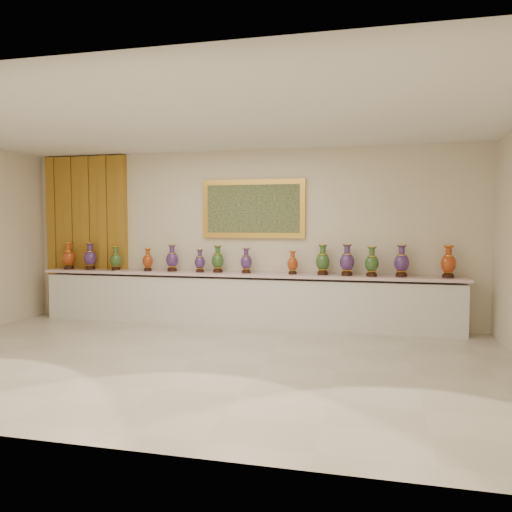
{
  "coord_description": "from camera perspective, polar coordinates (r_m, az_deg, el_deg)",
  "views": [
    {
      "loc": [
        2.2,
        -5.88,
        1.73
      ],
      "look_at": [
        0.39,
        1.7,
        1.23
      ],
      "focal_mm": 35.0,
      "sensor_mm": 36.0,
      "label": 1
    }
  ],
  "objects": [
    {
      "name": "counter",
      "position": [
        8.54,
        -1.69,
        -5.04
      ],
      "size": [
        7.28,
        0.48,
        0.9
      ],
      "color": "white",
      "rests_on": "ground"
    },
    {
      "name": "vase_3",
      "position": [
        9.06,
        -12.26,
        -0.53
      ],
      "size": [
        0.23,
        0.23,
        0.4
      ],
      "rotation": [
        0.0,
        0.0,
        0.3
      ],
      "color": "black",
      "rests_on": "counter"
    },
    {
      "name": "vase_6",
      "position": [
        8.61,
        -4.39,
        -0.49
      ],
      "size": [
        0.27,
        0.27,
        0.46
      ],
      "rotation": [
        0.0,
        0.0,
        0.31
      ],
      "color": "black",
      "rests_on": "counter"
    },
    {
      "name": "vase_8",
      "position": [
        8.28,
        4.21,
        -0.88
      ],
      "size": [
        0.2,
        0.2,
        0.39
      ],
      "rotation": [
        0.0,
        0.0,
        -0.12
      ],
      "color": "black",
      "rests_on": "counter"
    },
    {
      "name": "vase_9",
      "position": [
        8.24,
        7.64,
        -0.59
      ],
      "size": [
        0.24,
        0.24,
        0.5
      ],
      "rotation": [
        0.0,
        0.0,
        -0.05
      ],
      "color": "black",
      "rests_on": "counter"
    },
    {
      "name": "vase_4",
      "position": [
        8.89,
        -9.56,
        -0.38
      ],
      "size": [
        0.26,
        0.26,
        0.47
      ],
      "rotation": [
        0.0,
        0.0,
        -0.2
      ],
      "color": "black",
      "rests_on": "counter"
    },
    {
      "name": "vase_11",
      "position": [
        8.12,
        13.09,
        -0.78
      ],
      "size": [
        0.29,
        0.29,
        0.48
      ],
      "rotation": [
        0.0,
        0.0,
        0.41
      ],
      "color": "black",
      "rests_on": "counter"
    },
    {
      "name": "vase_5",
      "position": [
        8.67,
        -6.43,
        -0.67
      ],
      "size": [
        0.21,
        0.21,
        0.4
      ],
      "rotation": [
        0.0,
        0.0,
        0.18
      ],
      "color": "black",
      "rests_on": "counter"
    },
    {
      "name": "vase_1",
      "position": [
        9.6,
        -18.42,
        -0.16
      ],
      "size": [
        0.26,
        0.26,
        0.49
      ],
      "rotation": [
        0.0,
        0.0,
        -0.18
      ],
      "color": "black",
      "rests_on": "counter"
    },
    {
      "name": "vase_12",
      "position": [
        8.19,
        16.3,
        -0.7
      ],
      "size": [
        0.29,
        0.29,
        0.51
      ],
      "rotation": [
        0.0,
        0.0,
        -0.28
      ],
      "color": "black",
      "rests_on": "counter"
    },
    {
      "name": "ground",
      "position": [
        6.52,
        -6.99,
        -11.77
      ],
      "size": [
        8.0,
        8.0,
        0.0
      ],
      "primitive_type": "plane",
      "color": "beige",
      "rests_on": "ground"
    },
    {
      "name": "vase_13",
      "position": [
        8.27,
        21.13,
        -0.77
      ],
      "size": [
        0.29,
        0.29,
        0.51
      ],
      "rotation": [
        0.0,
        0.0,
        -0.26
      ],
      "color": "black",
      "rests_on": "counter"
    },
    {
      "name": "vase_7",
      "position": [
        8.45,
        -1.12,
        -0.66
      ],
      "size": [
        0.25,
        0.25,
        0.43
      ],
      "rotation": [
        0.0,
        0.0,
        -0.35
      ],
      "color": "black",
      "rests_on": "counter"
    },
    {
      "name": "room",
      "position": [
        9.57,
        -16.16,
        2.62
      ],
      "size": [
        8.0,
        8.0,
        8.0
      ],
      "color": "beige",
      "rests_on": "ground"
    },
    {
      "name": "vase_0",
      "position": [
        9.8,
        -20.63,
        -0.13
      ],
      "size": [
        0.27,
        0.27,
        0.49
      ],
      "rotation": [
        0.0,
        0.0,
        -0.22
      ],
      "color": "black",
      "rests_on": "counter"
    },
    {
      "name": "vase_2",
      "position": [
        9.3,
        -15.72,
        -0.39
      ],
      "size": [
        0.26,
        0.26,
        0.43
      ],
      "rotation": [
        0.0,
        0.0,
        0.35
      ],
      "color": "black",
      "rests_on": "counter"
    },
    {
      "name": "vase_10",
      "position": [
        8.18,
        10.37,
        -0.61
      ],
      "size": [
        0.27,
        0.27,
        0.51
      ],
      "rotation": [
        0.0,
        0.0,
        -0.14
      ],
      "color": "black",
      "rests_on": "counter"
    },
    {
      "name": "label_card",
      "position": [
        9.2,
        -15.51,
        -1.63
      ],
      "size": [
        0.1,
        0.06,
        0.0
      ],
      "primitive_type": "cube",
      "color": "white",
      "rests_on": "counter"
    }
  ]
}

